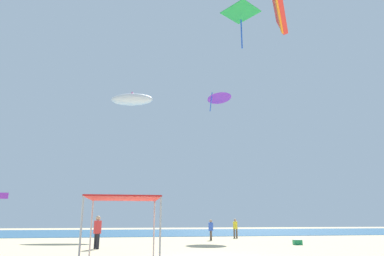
{
  "coord_description": "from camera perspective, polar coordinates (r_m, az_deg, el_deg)",
  "views": [
    {
      "loc": [
        -3.71,
        -16.22,
        1.71
      ],
      "look_at": [
        1.43,
        13.65,
        9.58
      ],
      "focal_mm": 32.77,
      "sensor_mm": 36.0,
      "label": 1
    }
  ],
  "objects": [
    {
      "name": "ocean_strip",
      "position": [
        47.67,
        -5.52,
        -16.52
      ],
      "size": [
        110.0,
        24.49,
        0.03
      ],
      "primitive_type": "cube",
      "color": "#28608C",
      "rests_on": "ground"
    },
    {
      "name": "canopy_tent",
      "position": [
        14.55,
        -11.06,
        -11.53
      ],
      "size": [
        2.78,
        3.38,
        2.54
      ],
      "color": "#B2B2B7",
      "rests_on": "ground"
    },
    {
      "name": "person_near_tent",
      "position": [
        22.24,
        -15.13,
        -15.62
      ],
      "size": [
        0.45,
        0.46,
        1.89
      ],
      "rotation": [
        0.0,
        0.0,
        2.1
      ],
      "color": "black",
      "rests_on": "ground"
    },
    {
      "name": "person_leftmost",
      "position": [
        33.58,
        7.06,
        -15.64
      ],
      "size": [
        0.42,
        0.41,
        1.72
      ],
      "rotation": [
        0.0,
        0.0,
        3.62
      ],
      "color": "brown",
      "rests_on": "ground"
    },
    {
      "name": "person_rightmost",
      "position": [
        30.15,
        3.08,
        -15.94
      ],
      "size": [
        0.39,
        0.44,
        1.65
      ],
      "rotation": [
        0.0,
        0.0,
        4.62
      ],
      "color": "brown",
      "rests_on": "ground"
    },
    {
      "name": "cooler_box",
      "position": [
        25.87,
        16.8,
        -17.36
      ],
      "size": [
        0.57,
        0.37,
        0.35
      ],
      "color": "#1E8C4C",
      "rests_on": "ground"
    },
    {
      "name": "kite_diamond_green",
      "position": [
        36.24,
        7.94,
        17.9
      ],
      "size": [
        4.0,
        4.0,
        4.0
      ],
      "rotation": [
        0.0,
        0.0,
        3.73
      ],
      "color": "green"
    },
    {
      "name": "kite_inflatable_white",
      "position": [
        42.04,
        -9.73,
        4.61
      ],
      "size": [
        5.11,
        2.38,
        1.78
      ],
      "rotation": [
        0.0,
        0.0,
        2.95
      ],
      "color": "white"
    },
    {
      "name": "kite_delta_purple",
      "position": [
        39.68,
        4.43,
        5.15
      ],
      "size": [
        3.61,
        3.63,
        2.41
      ],
      "rotation": [
        0.0,
        0.0,
        0.44
      ],
      "color": "purple"
    }
  ]
}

